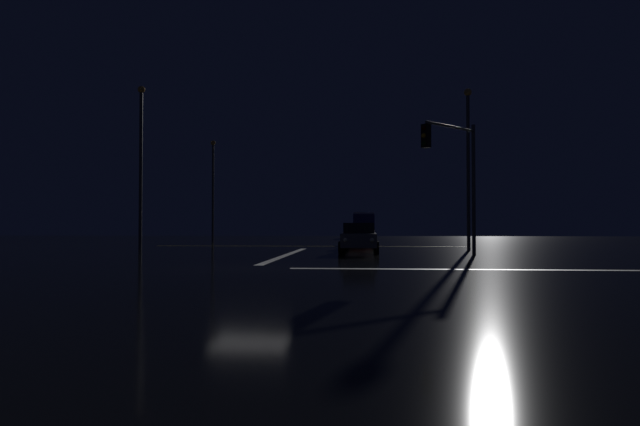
% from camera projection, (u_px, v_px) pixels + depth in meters
% --- Properties ---
extents(ground, '(120.00, 120.00, 0.10)m').
position_uv_depth(ground, '(251.00, 270.00, 18.48)').
color(ground, black).
extents(stop_line_north, '(0.35, 14.85, 0.01)m').
position_uv_depth(stop_line_north, '(287.00, 255.00, 27.10)').
color(stop_line_north, white).
rests_on(stop_line_north, ground).
extents(centre_line_ns, '(22.00, 0.15, 0.01)m').
position_uv_depth(centre_line_ns, '(310.00, 246.00, 38.66)').
color(centre_line_ns, yellow).
rests_on(centre_line_ns, ground).
extents(crosswalk_bar_east, '(14.85, 0.40, 0.01)m').
position_uv_depth(crosswalk_bar_east, '(520.00, 270.00, 17.77)').
color(crosswalk_bar_east, white).
rests_on(crosswalk_bar_east, ground).
extents(sedan_gray, '(2.02, 4.33, 1.57)m').
position_uv_depth(sedan_gray, '(359.00, 237.00, 29.22)').
color(sedan_gray, slate).
rests_on(sedan_gray, ground).
extents(sedan_white, '(2.02, 4.33, 1.57)m').
position_uv_depth(sedan_white, '(361.00, 235.00, 35.34)').
color(sedan_white, silver).
rests_on(sedan_white, ground).
extents(sedan_red, '(2.02, 4.33, 1.57)m').
position_uv_depth(sedan_red, '(360.00, 234.00, 41.70)').
color(sedan_red, maroon).
rests_on(sedan_red, ground).
extents(sedan_blue, '(2.02, 4.33, 1.57)m').
position_uv_depth(sedan_blue, '(364.00, 233.00, 47.02)').
color(sedan_blue, navy).
rests_on(sedan_blue, ground).
extents(sedan_orange, '(2.02, 4.33, 1.57)m').
position_uv_depth(sedan_orange, '(361.00, 232.00, 52.86)').
color(sedan_orange, '#C66014').
rests_on(sedan_orange, ground).
extents(sedan_green, '(2.02, 4.33, 1.57)m').
position_uv_depth(sedan_green, '(362.00, 232.00, 58.99)').
color(sedan_green, '#14512D').
rests_on(sedan_green, ground).
extents(box_truck, '(2.68, 8.28, 3.08)m').
position_uv_depth(box_truck, '(364.00, 224.00, 66.59)').
color(box_truck, navy).
rests_on(box_truck, ground).
extents(traffic_signal_ne, '(2.86, 2.86, 6.32)m').
position_uv_depth(traffic_signal_ne, '(454.00, 163.00, 25.88)').
color(traffic_signal_ne, '#4C4C51').
rests_on(traffic_signal_ne, ground).
extents(streetlamp_left_near, '(0.44, 0.44, 9.93)m').
position_uv_depth(streetlamp_left_near, '(141.00, 156.00, 33.60)').
color(streetlamp_left_near, '#424247').
rests_on(streetlamp_left_near, ground).
extents(streetlamp_left_far, '(0.44, 0.44, 9.07)m').
position_uv_depth(streetlamp_left_far, '(213.00, 183.00, 49.53)').
color(streetlamp_left_far, '#424247').
rests_on(streetlamp_left_far, ground).
extents(streetlamp_right_near, '(0.44, 0.44, 9.37)m').
position_uv_depth(streetlamp_right_near, '(468.00, 157.00, 32.01)').
color(streetlamp_right_near, '#424247').
rests_on(streetlamp_right_near, ground).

